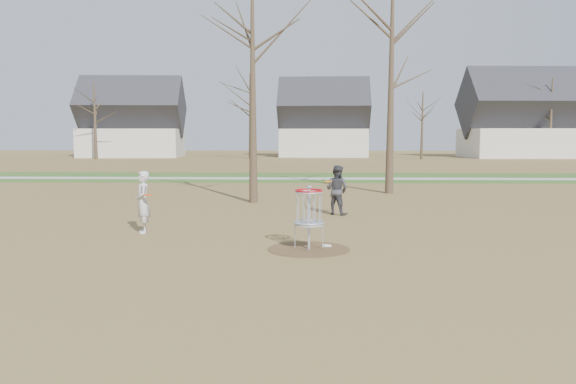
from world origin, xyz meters
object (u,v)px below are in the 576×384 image
object	(u,v)px
player_throwing	(337,190)
disc_grounded	(327,246)
player_standing	(143,202)
disc_golf_basket	(309,208)

from	to	relation	value
player_throwing	disc_grounded	size ratio (longest dim) A/B	7.02
player_throwing	player_standing	bearing A→B (deg)	66.54
player_standing	player_throwing	size ratio (longest dim) A/B	1.02
disc_golf_basket	player_throwing	bearing A→B (deg)	80.57
disc_grounded	disc_golf_basket	size ratio (longest dim) A/B	0.16
player_throwing	disc_golf_basket	bearing A→B (deg)	112.61
player_standing	disc_grounded	xyz separation A→B (m)	(4.59, -1.59, -0.77)
player_standing	player_throwing	world-z (taller)	player_standing
player_throwing	disc_grounded	bearing A→B (deg)	116.46
player_standing	disc_grounded	size ratio (longest dim) A/B	7.15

